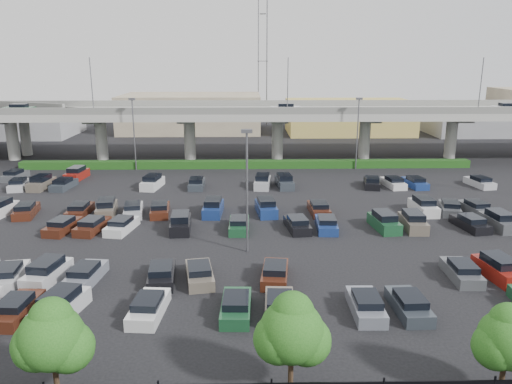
% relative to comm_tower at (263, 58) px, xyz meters
% --- Properties ---
extents(ground, '(280.00, 280.00, 0.00)m').
position_rel_comm_tower_xyz_m(ground, '(-4.00, -74.00, -15.61)').
color(ground, black).
extents(overpass, '(150.00, 13.00, 15.80)m').
position_rel_comm_tower_xyz_m(overpass, '(-4.22, -42.03, -8.64)').
color(overpass, '#999A92').
rests_on(overpass, ground).
extents(hedge, '(66.00, 1.60, 1.10)m').
position_rel_comm_tower_xyz_m(hedge, '(-4.00, -49.00, -15.06)').
color(hedge, '#1A4113').
rests_on(hedge, ground).
extents(tree_row, '(65.07, 3.66, 5.94)m').
position_rel_comm_tower_xyz_m(tree_row, '(-3.30, -100.53, -12.09)').
color(tree_row, '#332316').
rests_on(tree_row, ground).
extents(parked_cars, '(63.10, 41.64, 1.67)m').
position_rel_comm_tower_xyz_m(parked_cars, '(-5.68, -78.07, -14.99)').
color(parked_cars, '#675D50').
rests_on(parked_cars, ground).
extents(light_poles, '(66.90, 48.38, 10.30)m').
position_rel_comm_tower_xyz_m(light_poles, '(-8.12, -72.00, -9.37)').
color(light_poles, '#55555B').
rests_on(light_poles, ground).
extents(distant_buildings, '(138.00, 24.00, 9.00)m').
position_rel_comm_tower_xyz_m(distant_buildings, '(8.38, -12.19, -11.87)').
color(distant_buildings, gray).
rests_on(distant_buildings, ground).
extents(comm_tower, '(2.40, 2.40, 30.00)m').
position_rel_comm_tower_xyz_m(comm_tower, '(0.00, 0.00, 0.00)').
color(comm_tower, '#55555B').
rests_on(comm_tower, ground).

